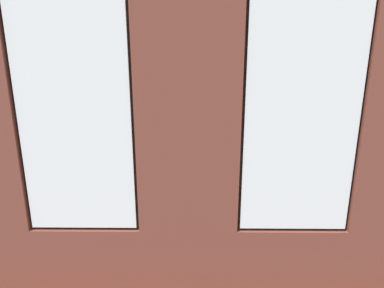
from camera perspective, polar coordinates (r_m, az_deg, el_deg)
name	(u,v)px	position (r m, az deg, el deg)	size (l,w,h in m)	color
ground_plane	(191,196)	(6.15, -0.13, -8.70)	(6.46, 5.76, 0.10)	brown
brick_wall_with_windows	(188,141)	(3.20, -0.68, 0.57)	(5.86, 0.30, 3.42)	brown
white_wall_right	(10,99)	(6.19, -28.05, 6.63)	(0.10, 4.76, 3.42)	silver
couch_by_window	(129,231)	(4.40, -10.39, -14.08)	(1.94, 0.87, 0.80)	black
couch_left	(324,182)	(6.18, 21.08, -5.87)	(0.94, 1.85, 0.80)	black
coffee_table	(195,176)	(5.86, 0.43, -5.39)	(1.34, 0.82, 0.44)	tan
cup_ceramic	(216,168)	(5.97, 3.99, -4.01)	(0.08, 0.08, 0.09)	silver
candle_jar	(170,172)	(5.72, -3.61, -4.76)	(0.08, 0.08, 0.12)	#B7333D
table_plant_small	(201,168)	(5.68, 1.45, -4.02)	(0.17, 0.17, 0.26)	#9E5638
remote_black	(185,171)	(5.93, -1.19, -4.45)	(0.05, 0.17, 0.02)	black
remote_silver	(195,173)	(5.83, 0.43, -4.81)	(0.05, 0.17, 0.02)	#B2B2B7
media_console	(32,192)	(6.16, -25.16, -7.22)	(0.99, 0.42, 0.50)	black
tv_flatscreen	(26,151)	(5.94, -25.92, -1.10)	(1.24, 0.20, 0.86)	black
papasan_chair	(153,145)	(7.55, -6.47, -0.13)	(1.07, 1.07, 0.68)	olive
potted_plant_near_tv	(34,173)	(4.87, -24.83, -4.46)	(1.11, 1.13, 1.52)	beige
potted_plant_between_couches	(245,216)	(4.33, 8.85, -11.80)	(0.57, 0.57, 0.78)	#47423D
potted_plant_corner_near_left	(298,137)	(8.06, 17.19, 1.15)	(0.54, 0.54, 0.87)	beige
potted_plant_beside_window_right	(7,222)	(4.72, -28.48, -11.37)	(0.47, 0.47, 0.80)	#47423D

